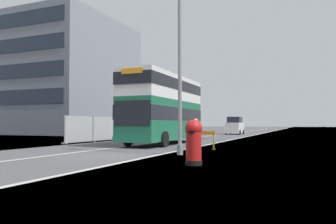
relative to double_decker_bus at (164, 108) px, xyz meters
name	(u,v)px	position (x,y,z in m)	size (l,w,h in m)	color
ground	(122,157)	(1.76, -8.83, -2.66)	(140.00, 280.00, 0.10)	#4C4C4F
double_decker_bus	(164,108)	(0.00, 0.00, 0.00)	(2.99, 10.17, 4.91)	#196042
lamppost_foreground	(180,69)	(4.08, -7.42, 1.48)	(0.29, 0.70, 8.64)	gray
red_pillar_postbox	(194,140)	(5.95, -10.92, -1.72)	(0.62, 0.62, 1.63)	black
roadworks_barrier	(202,138)	(4.12, -4.00, -1.97)	(1.47, 0.57, 1.06)	orange
construction_site_fence	(115,129)	(-6.54, 3.82, -1.60)	(0.44, 13.80, 2.11)	#A8AAAD
car_oncoming_near	(190,127)	(-3.69, 16.02, -1.60)	(1.97, 3.99, 2.18)	maroon
car_receding_mid	(235,126)	(0.26, 23.23, -1.50)	(2.01, 3.93, 2.37)	silver
bare_tree_far_verge_near	(165,119)	(-11.61, 26.53, -0.49)	(2.17, 2.44, 4.42)	#4C3D2D
bare_tree_far_verge_mid	(168,119)	(-13.40, 32.30, -0.29)	(2.44, 3.10, 4.54)	#4C3D2D
bare_tree_far_verge_far	(191,119)	(-14.04, 46.19, -0.30)	(2.17, 2.73, 4.52)	#4C3D2D
pedestrian_at_kerb	(196,134)	(3.96, -4.67, -1.73)	(0.34, 0.34, 1.75)	#2D3342
backdrop_office_block	(41,80)	(-28.78, 17.83, 5.61)	(25.55, 17.89, 16.44)	gray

